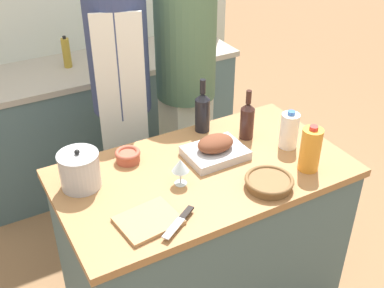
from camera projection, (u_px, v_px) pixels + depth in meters
kitchen_island at (203, 238)px, 2.53m from camera, size 1.40×0.78×0.88m
back_counter at (105, 118)px, 3.60m from camera, size 1.97×0.60×0.90m
roasting_pan at (215, 149)px, 2.37m from camera, size 0.29×0.22×0.12m
wicker_basket at (269, 182)px, 2.17m from camera, size 0.22×0.22×0.05m
cutting_board at (148, 221)px, 1.98m from camera, size 0.26×0.22×0.02m
stock_pot at (80, 170)px, 2.15m from camera, size 0.19×0.19×0.20m
mixing_bowl at (128, 156)px, 2.34m from camera, size 0.13×0.13×0.06m
juice_jug at (310, 149)px, 2.25m from camera, size 0.10×0.10×0.23m
milk_jug at (289, 130)px, 2.42m from camera, size 0.09×0.09×0.20m
wine_bottle_green at (202, 111)px, 2.55m from camera, size 0.08×0.08×0.30m
wine_bottle_dark at (247, 119)px, 2.49m from camera, size 0.07×0.07×0.27m
wine_glass_left at (180, 166)px, 2.15m from camera, size 0.08×0.08×0.13m
knife_chef at (180, 221)px, 1.96m from camera, size 0.20×0.14×0.01m
condiment_bottle_tall at (203, 40)px, 3.54m from camera, size 0.06×0.06×0.16m
condiment_bottle_short at (66, 53)px, 3.24m from camera, size 0.05×0.05×0.22m
person_cook_aproned at (121, 86)px, 2.78m from camera, size 0.35×0.38×1.81m
person_cook_guest at (186, 75)px, 2.94m from camera, size 0.36×0.36×1.80m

